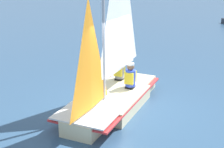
{
  "coord_description": "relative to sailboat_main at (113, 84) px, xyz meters",
  "views": [
    {
      "loc": [
        -7.68,
        -2.96,
        3.71
      ],
      "look_at": [
        0.0,
        0.0,
        1.0
      ],
      "focal_mm": 50.0,
      "sensor_mm": 36.0,
      "label": 1
    }
  ],
  "objects": [
    {
      "name": "sailor_helm",
      "position": [
        0.62,
        -0.33,
        -0.06
      ],
      "size": [
        0.35,
        0.32,
        1.16
      ],
      "rotation": [
        0.0,
        0.0,
        3.09
      ],
      "color": "black",
      "rests_on": "ground_plane"
    },
    {
      "name": "sailboat_main",
      "position": [
        0.0,
        0.0,
        0.0
      ],
      "size": [
        4.3,
        1.79,
        5.18
      ],
      "rotation": [
        0.0,
        0.0,
        3.09
      ],
      "color": "beige",
      "rests_on": "ground_plane"
    },
    {
      "name": "ground_plane",
      "position": [
        -0.04,
        0.0,
        -0.69
      ],
      "size": [
        260.0,
        260.0,
        0.0
      ],
      "primitive_type": "plane",
      "color": "#2D4C6B"
    },
    {
      "name": "sailor_crew",
      "position": [
        1.21,
        0.23,
        -0.06
      ],
      "size": [
        0.35,
        0.32,
        1.16
      ],
      "rotation": [
        0.0,
        0.0,
        3.09
      ],
      "color": "black",
      "rests_on": "ground_plane"
    }
  ]
}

